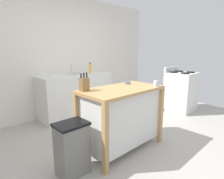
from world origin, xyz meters
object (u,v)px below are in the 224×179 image
(bowl_stoneware_deep, at_px, (127,82))
(drinking_cup, at_px, (156,83))
(knife_block, at_px, (84,84))
(kitchen_island, at_px, (122,115))
(trash_bin, at_px, (72,149))
(stove, at_px, (181,91))
(bottle_spray_cleaner, at_px, (90,68))
(sink_faucet, at_px, (72,69))

(bowl_stoneware_deep, relative_size, drinking_cup, 1.29)
(knife_block, bearing_deg, drinking_cup, -26.80)
(kitchen_island, distance_m, trash_bin, 0.86)
(drinking_cup, relative_size, stove, 0.08)
(stove, bearing_deg, trash_bin, -175.51)
(kitchen_island, distance_m, drinking_cup, 0.68)
(trash_bin, xyz_separation_m, stove, (3.12, 0.24, 0.15))
(knife_block, bearing_deg, kitchen_island, -24.60)
(bowl_stoneware_deep, xyz_separation_m, trash_bin, (-1.14, -0.20, -0.61))
(bottle_spray_cleaner, bearing_deg, knife_block, -129.41)
(knife_block, distance_m, bottle_spray_cleaner, 1.84)
(stove, bearing_deg, knife_block, -179.83)
(sink_faucet, bearing_deg, knife_block, -116.33)
(kitchen_island, bearing_deg, trash_bin, -178.83)
(trash_bin, relative_size, sink_faucet, 2.86)
(bowl_stoneware_deep, bearing_deg, trash_bin, -170.14)
(bottle_spray_cleaner, bearing_deg, sink_faucet, 154.29)
(sink_faucet, bearing_deg, trash_bin, -122.10)
(trash_bin, bearing_deg, kitchen_island, 1.17)
(knife_block, distance_m, drinking_cup, 1.05)
(bottle_spray_cleaner, distance_m, stove, 2.20)
(knife_block, distance_m, sink_faucet, 1.78)
(kitchen_island, xyz_separation_m, trash_bin, (-0.84, -0.02, -0.19))
(knife_block, relative_size, trash_bin, 0.38)
(knife_block, bearing_deg, sink_faucet, 63.67)
(trash_bin, height_order, stove, stove)
(sink_faucet, distance_m, bottle_spray_cleaner, 0.42)
(bowl_stoneware_deep, xyz_separation_m, sink_faucet, (0.01, 1.64, 0.10))
(knife_block, bearing_deg, trash_bin, -146.66)
(bowl_stoneware_deep, bearing_deg, kitchen_island, -148.99)
(bowl_stoneware_deep, distance_m, trash_bin, 1.31)
(sink_faucet, distance_m, stove, 2.59)
(kitchen_island, bearing_deg, stove, 5.71)
(knife_block, height_order, drinking_cup, knife_block)
(bowl_stoneware_deep, bearing_deg, bottle_spray_cleaner, 75.24)
(knife_block, bearing_deg, stove, 0.17)
(knife_block, xyz_separation_m, bowl_stoneware_deep, (0.78, -0.04, -0.07))
(bottle_spray_cleaner, bearing_deg, bowl_stoneware_deep, -104.76)
(kitchen_island, relative_size, bottle_spray_cleaner, 5.16)
(bowl_stoneware_deep, distance_m, sink_faucet, 1.64)
(drinking_cup, distance_m, trash_bin, 1.46)
(kitchen_island, distance_m, sink_faucet, 1.92)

